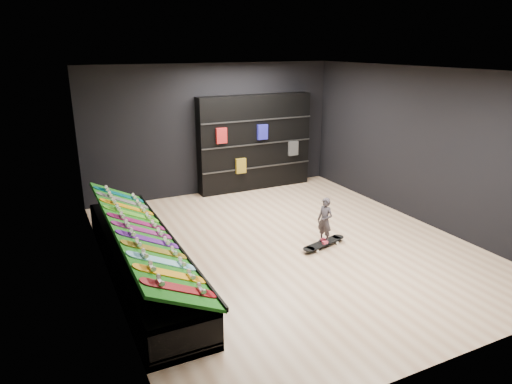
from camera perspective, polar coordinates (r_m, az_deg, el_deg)
name	(u,v)px	position (r m, az deg, el deg)	size (l,w,h in m)	color
floor	(286,245)	(8.15, 3.80, -6.62)	(6.00, 7.00, 0.01)	tan
ceiling	(290,70)	(7.43, 4.29, 14.94)	(6.00, 7.00, 0.01)	white
wall_back	(213,130)	(10.76, -5.34, 7.78)	(6.00, 0.02, 3.00)	black
wall_front	(460,239)	(5.09, 24.09, -5.42)	(6.00, 0.02, 3.00)	black
wall_left	(102,186)	(6.73, -18.74, 0.72)	(0.02, 7.00, 3.00)	black
wall_right	(422,146)	(9.48, 20.05, 5.39)	(0.02, 7.00, 3.00)	black
display_rack	(141,260)	(7.24, -14.20, -8.30)	(0.90, 4.50, 0.50)	black
turf_ramp	(142,232)	(7.06, -14.09, -4.87)	(1.00, 4.50, 0.04)	#0F550D
back_shelving	(255,143)	(11.05, -0.15, 6.20)	(2.84, 0.33, 2.27)	black
floor_skateboard	(324,245)	(8.13, 8.47, -6.52)	(0.98, 0.22, 0.09)	black
child	(325,229)	(8.01, 8.56, -4.63)	(0.18, 0.13, 0.49)	black
display_board_0	(180,288)	(5.38, -9.51, -11.77)	(0.98, 0.22, 0.09)	red
display_board_1	(171,274)	(5.70, -10.63, -10.02)	(0.98, 0.22, 0.09)	yellow
display_board_2	(162,261)	(6.03, -11.62, -8.45)	(0.98, 0.22, 0.09)	#0CB2E5
display_board_3	(155,250)	(6.37, -12.51, -7.05)	(0.98, 0.22, 0.09)	yellow
display_board_4	(148,239)	(6.71, -13.29, -5.79)	(0.98, 0.22, 0.09)	purple
display_board_5	(143,230)	(7.05, -14.00, -4.65)	(0.98, 0.22, 0.09)	#2626BF
display_board_6	(137,222)	(7.40, -14.64, -3.61)	(0.98, 0.22, 0.09)	#E5198C
display_board_7	(132,214)	(7.75, -15.22, -2.67)	(0.98, 0.22, 0.09)	green
display_board_8	(128,207)	(8.10, -15.75, -1.81)	(0.98, 0.22, 0.09)	orange
display_board_9	(123,200)	(8.46, -16.24, -1.02)	(0.98, 0.22, 0.09)	black
display_board_10	(120,194)	(8.81, -16.68, -0.30)	(0.98, 0.22, 0.09)	#0C8C99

